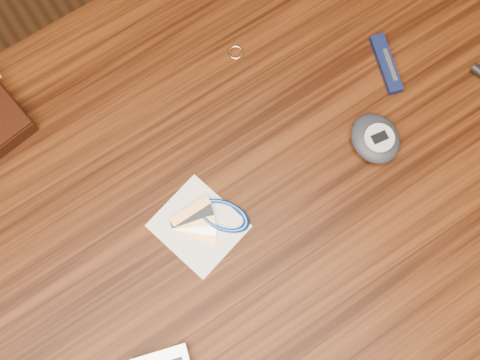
{
  "coord_description": "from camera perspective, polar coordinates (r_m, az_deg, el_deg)",
  "views": [
    {
      "loc": [
        -0.06,
        -0.13,
        1.45
      ],
      "look_at": [
        0.05,
        0.03,
        0.76
      ],
      "focal_mm": 45.0,
      "sensor_mm": 36.0,
      "label": 1
    }
  ],
  "objects": [
    {
      "name": "gold_ring",
      "position": [
        0.79,
        -0.41,
        12.0
      ],
      "size": [
        0.02,
        0.02,
        0.0
      ],
      "primitive_type": "torus",
      "rotation": [
        0.0,
        0.0,
        -0.09
      ],
      "color": "tan",
      "rests_on": "desk"
    },
    {
      "name": "ground",
      "position": [
        1.46,
        -0.91,
        -10.08
      ],
      "size": [
        3.8,
        3.8,
        0.0
      ],
      "primitive_type": "plane",
      "color": "#472814",
      "rests_on": "ground"
    },
    {
      "name": "notepad_keys",
      "position": [
        0.72,
        -2.84,
        -3.83
      ],
      "size": [
        0.12,
        0.11,
        0.01
      ],
      "color": "white",
      "rests_on": "desk"
    },
    {
      "name": "pocket_knife",
      "position": [
        0.8,
        13.69,
        10.65
      ],
      "size": [
        0.04,
        0.08,
        0.01
      ],
      "color": "black",
      "rests_on": "desk"
    },
    {
      "name": "desk",
      "position": [
        0.82,
        -1.6,
        -5.87
      ],
      "size": [
        1.0,
        0.7,
        0.75
      ],
      "color": "#3C1A09",
      "rests_on": "ground"
    },
    {
      "name": "pedometer",
      "position": [
        0.75,
        12.72,
        3.85
      ],
      "size": [
        0.07,
        0.08,
        0.03
      ],
      "color": "#21232C",
      "rests_on": "desk"
    }
  ]
}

